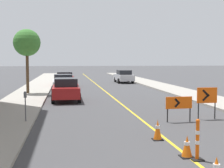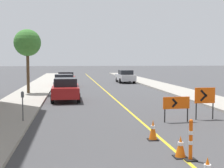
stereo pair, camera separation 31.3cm
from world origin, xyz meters
The scene contains 14 objects.
lane_stripe centered at (0.00, 32.64, 0.00)m, with size 0.12×65.28×0.01m.
sidewalk_left centered at (-6.48, 32.64, 0.07)m, with size 2.99×65.28×0.13m.
sidewalk_right centered at (6.48, 32.64, 0.07)m, with size 2.99×65.28×0.13m.
traffic_cone_fourth centered at (-0.06, 8.81, 0.32)m, with size 0.39×0.39×0.65m.
traffic_cone_fifth centered at (-0.33, 10.86, 0.36)m, with size 0.37×0.37×0.73m.
delineator_post_rear centered at (0.12, 8.52, 0.51)m, with size 0.33×0.33×1.18m.
arrow_barricade_primary centered at (1.57, 13.84, 0.84)m, with size 1.27×0.15×1.17m.
arrow_barricade_secondary centered at (3.14, 14.29, 1.08)m, with size 0.99×0.09×1.53m.
parked_car_curb_near centered at (-3.53, 22.16, 0.80)m, with size 1.93×4.31×1.59m.
parked_car_curb_mid centered at (-3.78, 28.14, 0.80)m, with size 1.96×4.36×1.59m.
parked_car_curb_far centered at (-3.62, 33.81, 0.80)m, with size 1.95×4.35×1.59m.
parked_car_opposite_side centered at (3.65, 38.59, 0.80)m, with size 1.99×4.37×1.59m.
parking_meter_near_curb centered at (-5.33, 14.37, 1.07)m, with size 0.12×0.11×1.33m.
street_tree_left_near centered at (-6.63, 26.39, 4.20)m, with size 2.18×2.18×5.20m.
Camera 2 is at (-3.24, 0.25, 2.84)m, focal length 50.00 mm.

